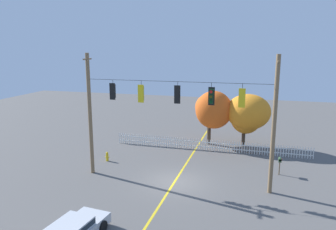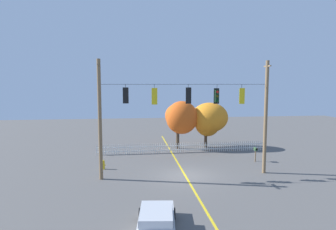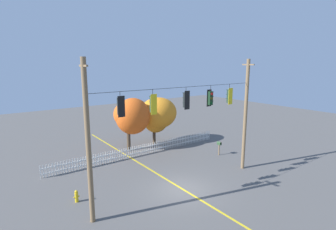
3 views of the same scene
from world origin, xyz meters
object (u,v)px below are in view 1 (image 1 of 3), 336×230
at_px(autumn_maple_near_fence, 213,109).
at_px(roadside_mailbox, 280,161).
at_px(traffic_signal_southbound_primary, 113,91).
at_px(traffic_signal_eastbound_side, 211,96).
at_px(traffic_signal_westbound_side, 242,98).
at_px(traffic_signal_northbound_secondary, 141,93).
at_px(traffic_signal_northbound_primary, 178,94).
at_px(fire_hydrant, 107,157).
at_px(autumn_maple_mid, 248,114).

distance_m(autumn_maple_near_fence, roadside_mailbox, 9.12).
bearing_deg(traffic_signal_southbound_primary, roadside_mailbox, 16.15).
bearing_deg(roadside_mailbox, traffic_signal_southbound_primary, -163.85).
distance_m(traffic_signal_eastbound_side, traffic_signal_westbound_side, 2.00).
xyz_separation_m(traffic_signal_northbound_secondary, traffic_signal_westbound_side, (6.92, 0.00, -0.01)).
distance_m(traffic_signal_northbound_primary, roadside_mailbox, 9.54).
distance_m(traffic_signal_southbound_primary, traffic_signal_northbound_secondary, 2.16).
bearing_deg(autumn_maple_near_fence, roadside_mailbox, -46.66).
xyz_separation_m(traffic_signal_northbound_secondary, roadside_mailbox, (9.77, 3.46, -5.25)).
xyz_separation_m(traffic_signal_eastbound_side, fire_hydrant, (-9.10, 2.67, -5.94)).
xyz_separation_m(autumn_maple_mid, fire_hydrant, (-11.20, -7.34, -2.88)).
relative_size(traffic_signal_eastbound_side, traffic_signal_westbound_side, 0.99).
bearing_deg(traffic_signal_eastbound_side, traffic_signal_westbound_side, -0.57).
relative_size(autumn_maple_near_fence, fire_hydrant, 6.70).
bearing_deg(traffic_signal_eastbound_side, traffic_signal_northbound_secondary, -179.77).
height_order(traffic_signal_northbound_primary, traffic_signal_eastbound_side, same).
distance_m(traffic_signal_northbound_secondary, traffic_signal_westbound_side, 6.92).
distance_m(traffic_signal_southbound_primary, autumn_maple_mid, 13.96).
bearing_deg(fire_hydrant, autumn_maple_near_fence, 41.96).
xyz_separation_m(traffic_signal_northbound_primary, traffic_signal_eastbound_side, (2.29, 0.02, -0.06)).
height_order(traffic_signal_eastbound_side, traffic_signal_westbound_side, same).
bearing_deg(autumn_maple_mid, fire_hydrant, -146.77).
bearing_deg(traffic_signal_eastbound_side, autumn_maple_near_fence, 96.75).
bearing_deg(traffic_signal_northbound_secondary, fire_hydrant, 147.26).
xyz_separation_m(traffic_signal_southbound_primary, autumn_maple_mid, (9.18, 10.03, -3.14)).
xyz_separation_m(autumn_maple_near_fence, roadside_mailbox, (6.02, -6.37, -2.51)).
bearing_deg(traffic_signal_southbound_primary, traffic_signal_eastbound_side, 0.16).
distance_m(traffic_signal_westbound_side, autumn_maple_near_fence, 10.68).
distance_m(traffic_signal_northbound_primary, autumn_maple_mid, 11.39).
height_order(traffic_signal_westbound_side, autumn_maple_near_fence, traffic_signal_westbound_side).
bearing_deg(traffic_signal_eastbound_side, traffic_signal_northbound_primary, -179.50).
distance_m(traffic_signal_westbound_side, autumn_maple_mid, 10.49).
distance_m(traffic_signal_southbound_primary, autumn_maple_near_fence, 11.81).
height_order(traffic_signal_eastbound_side, autumn_maple_near_fence, traffic_signal_eastbound_side).
relative_size(traffic_signal_southbound_primary, traffic_signal_northbound_primary, 0.96).
relative_size(traffic_signal_southbound_primary, traffic_signal_westbound_side, 0.93).
relative_size(traffic_signal_eastbound_side, autumn_maple_near_fence, 0.28).
bearing_deg(traffic_signal_westbound_side, traffic_signal_northbound_secondary, -180.00).
xyz_separation_m(autumn_maple_near_fence, fire_hydrant, (-7.94, -7.14, -3.22)).
bearing_deg(roadside_mailbox, traffic_signal_northbound_secondary, -160.52).
height_order(autumn_maple_near_fence, autumn_maple_mid, autumn_maple_near_fence).
bearing_deg(roadside_mailbox, fire_hydrant, -176.87).
height_order(traffic_signal_westbound_side, fire_hydrant, traffic_signal_westbound_side).
height_order(traffic_signal_eastbound_side, roadside_mailbox, traffic_signal_eastbound_side).
xyz_separation_m(traffic_signal_northbound_secondary, fire_hydrant, (-4.19, 2.69, -5.95)).
height_order(traffic_signal_southbound_primary, traffic_signal_northbound_primary, same).
relative_size(autumn_maple_near_fence, roadside_mailbox, 3.97).
xyz_separation_m(traffic_signal_northbound_secondary, autumn_maple_near_fence, (3.75, 9.83, -2.74)).
bearing_deg(roadside_mailbox, traffic_signal_northbound_primary, -154.19).
relative_size(traffic_signal_northbound_secondary, roadside_mailbox, 1.13).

